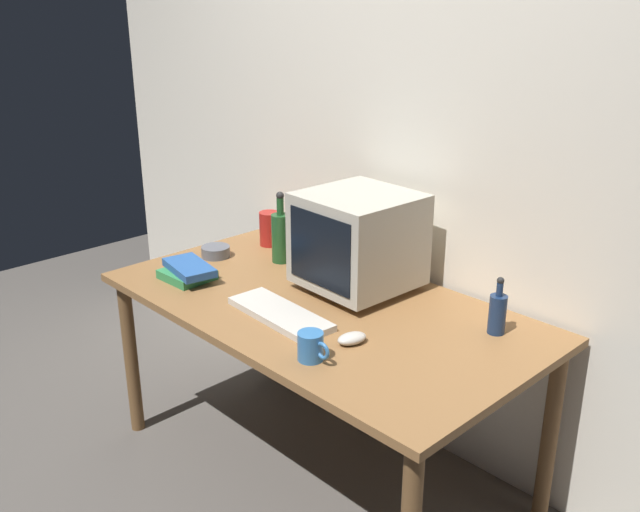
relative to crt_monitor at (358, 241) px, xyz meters
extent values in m
plane|color=#56514C|center=(-0.01, -0.19, -0.91)|extent=(6.00, 6.00, 0.00)
cube|color=silver|center=(-0.01, 0.31, 0.34)|extent=(4.00, 0.08, 2.50)
cube|color=olive|center=(-0.01, -0.19, -0.21)|extent=(1.61, 0.87, 0.03)
cylinder|color=brown|center=(-0.75, -0.56, -0.57)|extent=(0.06, 0.06, 0.69)
cylinder|color=brown|center=(-0.75, 0.19, -0.57)|extent=(0.06, 0.06, 0.69)
cylinder|color=brown|center=(0.74, 0.19, -0.57)|extent=(0.06, 0.06, 0.69)
cube|color=#B2AD9E|center=(0.00, 0.00, -0.18)|extent=(0.29, 0.25, 0.03)
cube|color=#B2AD9E|center=(0.00, 0.00, 0.01)|extent=(0.39, 0.39, 0.34)
cube|color=black|center=(-0.01, -0.19, 0.01)|extent=(0.31, 0.02, 0.27)
cube|color=beige|center=(-0.02, -0.37, -0.18)|extent=(0.43, 0.17, 0.02)
ellipsoid|color=beige|center=(0.29, -0.33, -0.17)|extent=(0.08, 0.11, 0.04)
cylinder|color=#1E4C23|center=(-0.42, -0.02, -0.09)|extent=(0.08, 0.08, 0.20)
cylinder|color=#1E4C23|center=(-0.42, -0.02, 0.05)|extent=(0.03, 0.03, 0.07)
sphere|color=#262626|center=(-0.42, -0.02, 0.09)|extent=(0.03, 0.03, 0.03)
cylinder|color=navy|center=(0.56, 0.06, -0.13)|extent=(0.06, 0.06, 0.13)
cylinder|color=navy|center=(0.56, 0.06, -0.04)|extent=(0.02, 0.02, 0.05)
sphere|color=#262626|center=(0.56, 0.06, -0.01)|extent=(0.02, 0.02, 0.02)
cube|color=#33894C|center=(-0.53, -0.40, -0.18)|extent=(0.19, 0.17, 0.03)
cube|color=#28569E|center=(-0.52, -0.40, -0.14)|extent=(0.26, 0.17, 0.03)
cylinder|color=#3370B2|center=(0.27, -0.50, -0.15)|extent=(0.08, 0.08, 0.09)
torus|color=#3370B2|center=(0.32, -0.50, -0.14)|extent=(0.06, 0.01, 0.06)
cylinder|color=#595B66|center=(-0.65, -0.18, -0.17)|extent=(0.12, 0.12, 0.04)
cylinder|color=#A51E19|center=(-0.61, 0.08, -0.12)|extent=(0.09, 0.09, 0.15)
camera|label=1|loc=(1.65, -1.78, 0.86)|focal=39.40mm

